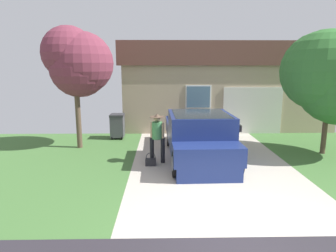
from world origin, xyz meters
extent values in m
cube|color=#BAB1A1|center=(0.00, 4.50, -0.03)|extent=(5.20, 9.00, 0.06)
cube|color=navy|center=(-0.36, 5.36, 0.21)|extent=(2.02, 5.51, 0.42)
cube|color=navy|center=(-0.34, 4.64, 1.04)|extent=(2.09, 2.29, 1.23)
cube|color=#1E2833|center=(-0.34, 4.64, 1.40)|extent=(1.84, 2.10, 0.52)
cube|color=navy|center=(-0.30, 3.08, 0.70)|extent=(2.06, 0.95, 0.57)
cube|color=black|center=(-0.40, 6.93, 0.45)|extent=(2.09, 2.39, 0.06)
cube|color=navy|center=(0.59, 6.95, 0.72)|extent=(0.12, 2.34, 0.59)
cube|color=navy|center=(-1.39, 6.90, 0.72)|extent=(0.12, 2.34, 0.59)
cube|color=navy|center=(-0.43, 8.06, 0.72)|extent=(2.03, 0.11, 0.59)
cube|color=black|center=(0.80, 3.89, 1.31)|extent=(0.10, 0.18, 0.20)
cylinder|color=black|center=(0.59, 3.24, 0.40)|extent=(0.28, 0.81, 0.80)
cylinder|color=#9E9EA3|center=(0.59, 3.24, 0.40)|extent=(0.29, 0.45, 0.44)
cylinder|color=black|center=(-1.19, 3.19, 0.40)|extent=(0.28, 0.81, 0.80)
cylinder|color=#9E9EA3|center=(-1.19, 3.19, 0.40)|extent=(0.29, 0.45, 0.44)
cylinder|color=black|center=(0.49, 6.72, 0.40)|extent=(0.28, 0.81, 0.80)
cylinder|color=#9E9EA3|center=(0.49, 6.72, 0.40)|extent=(0.29, 0.45, 0.44)
cylinder|color=black|center=(-1.28, 6.67, 0.40)|extent=(0.28, 0.81, 0.80)
cylinder|color=#9E9EA3|center=(-1.28, 6.67, 0.40)|extent=(0.29, 0.45, 0.44)
cylinder|color=black|center=(-1.96, 4.60, 0.42)|extent=(0.14, 0.14, 0.85)
cylinder|color=black|center=(-1.59, 4.51, 0.42)|extent=(0.14, 0.14, 0.85)
cylinder|color=#4C9356|center=(-1.78, 4.55, 1.10)|extent=(0.34, 0.34, 0.57)
cylinder|color=tan|center=(-1.97, 4.60, 1.07)|extent=(0.09, 0.09, 0.57)
cylinder|color=tan|center=(-1.59, 4.50, 1.07)|extent=(0.09, 0.09, 0.57)
sphere|color=tan|center=(-1.78, 4.55, 1.52)|extent=(0.21, 0.21, 0.21)
cylinder|color=brown|center=(-1.78, 4.55, 1.56)|extent=(0.49, 0.49, 0.01)
cone|color=brown|center=(-1.78, 4.55, 1.62)|extent=(0.22, 0.22, 0.11)
cube|color=#232328|center=(-1.99, 4.23, 0.11)|extent=(0.35, 0.22, 0.22)
torus|color=#232328|center=(-1.99, 4.23, 0.27)|extent=(0.31, 0.02, 0.31)
cube|color=tan|center=(1.69, 12.04, 1.62)|extent=(10.38, 6.22, 3.24)
cube|color=brown|center=(1.69, 12.04, 3.81)|extent=(10.80, 6.47, 1.13)
cube|color=silver|center=(2.73, 8.90, 1.12)|extent=(2.83, 0.06, 2.24)
cube|color=slate|center=(0.11, 8.90, 1.78)|extent=(1.10, 0.05, 1.00)
cube|color=silver|center=(0.11, 8.91, 1.78)|extent=(1.23, 0.02, 1.12)
cylinder|color=brown|center=(-4.92, 6.49, 1.26)|extent=(0.20, 0.20, 2.53)
sphere|color=brown|center=(-4.73, 6.82, 3.33)|extent=(2.43, 2.43, 2.43)
sphere|color=brown|center=(-4.85, 6.76, 3.15)|extent=(2.29, 2.29, 2.29)
sphere|color=brown|center=(-5.22, 6.75, 3.71)|extent=(2.08, 2.08, 2.08)
cylinder|color=brown|center=(4.40, 5.48, 0.98)|extent=(0.18, 0.18, 1.96)
sphere|color=#347230|center=(4.16, 5.74, 3.03)|extent=(2.85, 2.85, 2.85)
sphere|color=#347230|center=(4.17, 5.33, 3.03)|extent=(2.90, 2.90, 2.90)
cube|color=#424247|center=(-3.63, 8.01, 0.55)|extent=(0.58, 0.68, 0.92)
cube|color=#2E2E31|center=(-3.63, 8.01, 1.06)|extent=(0.60, 0.71, 0.10)
cylinder|color=black|center=(-3.85, 7.74, 0.09)|extent=(0.05, 0.18, 0.18)
cylinder|color=black|center=(-3.41, 7.74, 0.09)|extent=(0.05, 0.18, 0.18)
camera|label=1|loc=(-1.61, -5.07, 3.19)|focal=31.61mm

